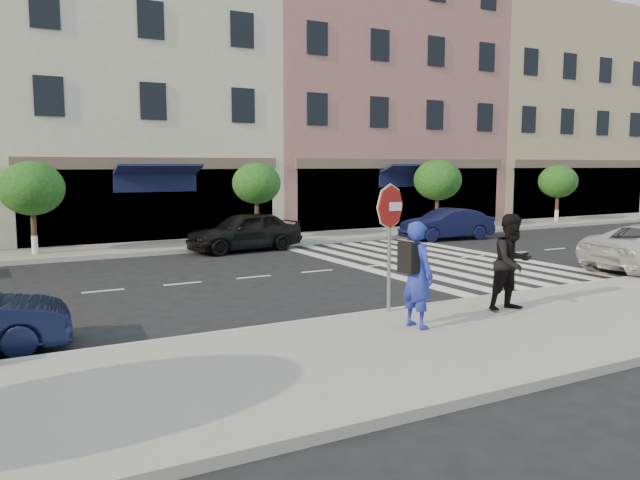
{
  "coord_description": "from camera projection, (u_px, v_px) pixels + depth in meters",
  "views": [
    {
      "loc": [
        -6.58,
        -11.77,
        3.08
      ],
      "look_at": [
        0.15,
        0.47,
        1.4
      ],
      "focal_mm": 35.0,
      "sensor_mm": 36.0,
      "label": 1
    }
  ],
  "objects": [
    {
      "name": "street_tree_ea",
      "position": [
        438.0,
        180.0,
        28.61
      ],
      "size": [
        2.2,
        2.2,
        3.19
      ],
      "color": "#473323",
      "rests_on": "sidewalk_far"
    },
    {
      "name": "ground",
      "position": [
        324.0,
        305.0,
        13.76
      ],
      "size": [
        120.0,
        120.0,
        0.0
      ],
      "primitive_type": "plane",
      "color": "black",
      "rests_on": "ground"
    },
    {
      "name": "stop_sign",
      "position": [
        390.0,
        219.0,
        12.33
      ],
      "size": [
        0.91,
        0.11,
        2.57
      ],
      "rotation": [
        0.0,
        0.0,
        -0.03
      ],
      "color": "gray",
      "rests_on": "sidewalk_near"
    },
    {
      "name": "sidewalk_near",
      "position": [
        433.0,
        345.0,
        10.48
      ],
      "size": [
        60.0,
        4.5,
        0.15
      ],
      "primitive_type": "cube",
      "color": "gray",
      "rests_on": "ground"
    },
    {
      "name": "street_tree_c",
      "position": [
        256.0,
        184.0,
        24.3
      ],
      "size": [
        1.9,
        1.9,
        3.04
      ],
      "color": "#473323",
      "rests_on": "sidewalk_far"
    },
    {
      "name": "car_far_right",
      "position": [
        447.0,
        224.0,
        25.83
      ],
      "size": [
        4.03,
        1.72,
        1.29
      ],
      "primitive_type": "imported",
      "rotation": [
        0.0,
        0.0,
        -1.66
      ],
      "color": "black",
      "rests_on": "ground"
    },
    {
      "name": "street_tree_wb",
      "position": [
        32.0,
        189.0,
        20.48
      ],
      "size": [
        2.1,
        2.1,
        3.06
      ],
      "color": "#473323",
      "rests_on": "sidewalk_far"
    },
    {
      "name": "street_tree_eb",
      "position": [
        558.0,
        182.0,
        32.45
      ],
      "size": [
        2.0,
        2.0,
        2.94
      ],
      "color": "#473323",
      "rests_on": "sidewalk_far"
    },
    {
      "name": "walker",
      "position": [
        512.0,
        262.0,
        12.58
      ],
      "size": [
        0.97,
        0.76,
        1.96
      ],
      "primitive_type": "imported",
      "rotation": [
        0.0,
        0.0,
        -0.02
      ],
      "color": "black",
      "rests_on": "sidewalk_near"
    },
    {
      "name": "building_east_mid",
      "position": [
        357.0,
        101.0,
        33.27
      ],
      "size": [
        13.0,
        9.0,
        13.0
      ],
      "primitive_type": "cube",
      "color": "#AA6C65",
      "rests_on": "ground"
    },
    {
      "name": "sidewalk_far",
      "position": [
        181.0,
        246.0,
        23.32
      ],
      "size": [
        60.0,
        3.0,
        0.15
      ],
      "primitive_type": "cube",
      "color": "gray",
      "rests_on": "ground"
    },
    {
      "name": "building_east_far",
      "position": [
        525.0,
        118.0,
        39.31
      ],
      "size": [
        12.0,
        9.0,
        12.0
      ],
      "primitive_type": "cube",
      "color": "tan",
      "rests_on": "ground"
    },
    {
      "name": "building_centre",
      "position": [
        128.0,
        110.0,
        27.65
      ],
      "size": [
        11.0,
        9.0,
        11.0
      ],
      "primitive_type": "cube",
      "color": "beige",
      "rests_on": "ground"
    },
    {
      "name": "car_far_mid",
      "position": [
        244.0,
        231.0,
        22.44
      ],
      "size": [
        4.33,
        2.1,
        1.42
      ],
      "primitive_type": "imported",
      "rotation": [
        0.0,
        0.0,
        -1.47
      ],
      "color": "black",
      "rests_on": "ground"
    },
    {
      "name": "photographer",
      "position": [
        417.0,
        275.0,
        11.22
      ],
      "size": [
        0.55,
        0.76,
        1.94
      ],
      "primitive_type": "imported",
      "rotation": [
        0.0,
        0.0,
        1.7
      ],
      "color": "#212E98",
      "rests_on": "sidewalk_near"
    }
  ]
}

